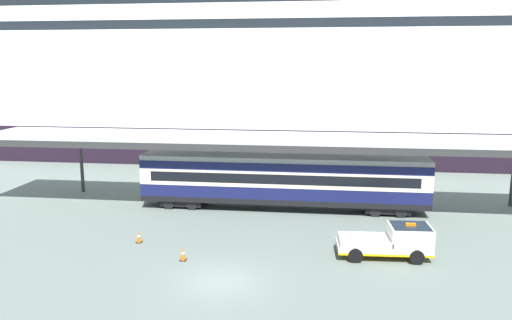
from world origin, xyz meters
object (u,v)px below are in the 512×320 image
dockside_crane (64,18)px  traffic_cone_mid (139,237)px  cruise_ship (435,52)px  service_truck (393,240)px  train_carriage (283,179)px  traffic_cone_near (183,254)px

dockside_crane → traffic_cone_mid: bearing=-56.2°
cruise_ship → service_truck: bearing=-104.4°
cruise_ship → dockside_crane: 45.29m
service_truck → dockside_crane: (-33.48, 27.81, 15.05)m
service_truck → dockside_crane: dockside_crane is taller
cruise_ship → train_carriage: size_ratio=6.53×
train_carriage → dockside_crane: 35.48m
service_truck → dockside_crane: 46.05m
traffic_cone_near → traffic_cone_mid: bearing=145.0°
traffic_cone_near → traffic_cone_mid: traffic_cone_near is taller
service_truck → traffic_cone_near: (-11.68, -2.04, -0.62)m
train_carriage → dockside_crane: bearing=144.3°
cruise_ship → traffic_cone_mid: size_ratio=193.29×
cruise_ship → dockside_crane: dockside_crane is taller
traffic_cone_mid → dockside_crane: dockside_crane is taller
train_carriage → traffic_cone_near: (-4.77, -10.77, -1.93)m
service_truck → cruise_ship: bearing=75.6°
train_carriage → traffic_cone_near: train_carriage is taller
cruise_ship → traffic_cone_near: cruise_ship is taller
cruise_ship → traffic_cone_mid: (-25.27, -39.05, -11.97)m
cruise_ship → dockside_crane: size_ratio=2.55×
dockside_crane → service_truck: bearing=-39.7°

